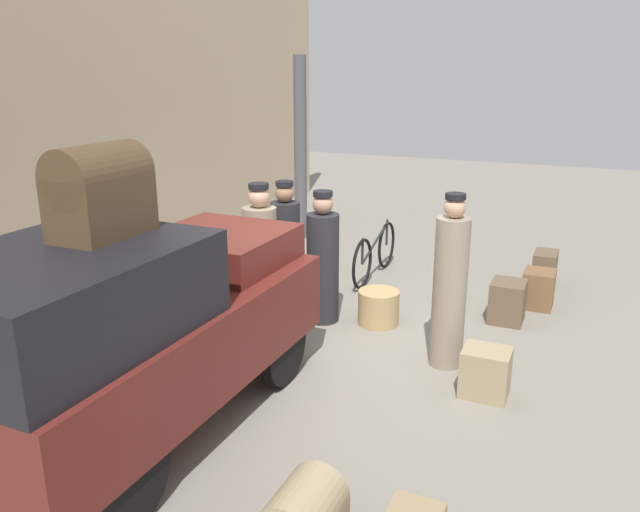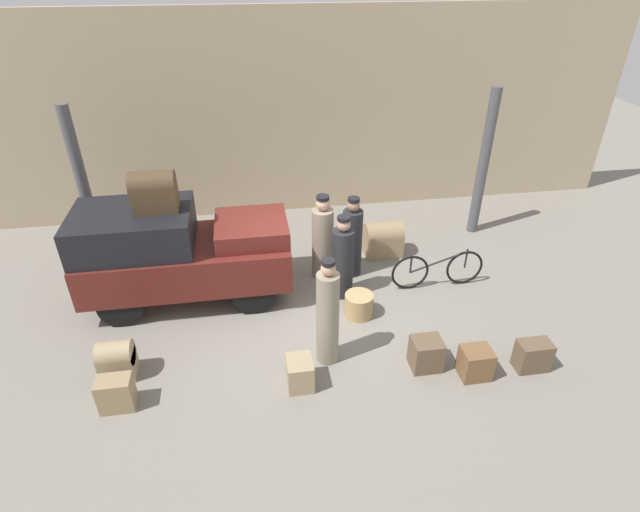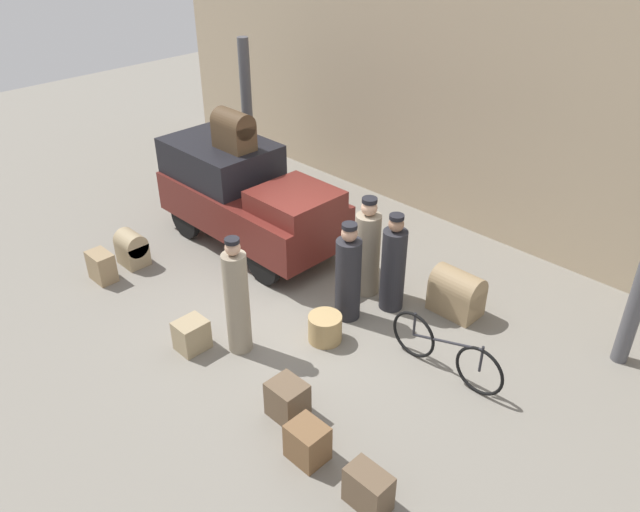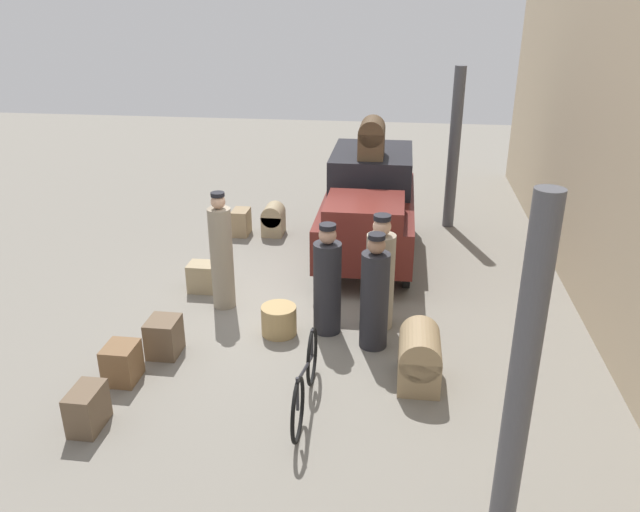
% 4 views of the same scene
% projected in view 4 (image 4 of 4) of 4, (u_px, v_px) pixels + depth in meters
% --- Properties ---
extents(ground_plane, '(30.00, 30.00, 0.00)m').
position_uv_depth(ground_plane, '(309.00, 308.00, 9.41)').
color(ground_plane, gray).
extents(station_building_facade, '(16.00, 0.15, 4.50)m').
position_uv_depth(station_building_facade, '(619.00, 173.00, 8.04)').
color(station_building_facade, tan).
rests_on(station_building_facade, ground).
extents(canopy_pillar_left, '(0.22, 0.22, 3.15)m').
position_uv_depth(canopy_pillar_left, '(454.00, 149.00, 12.14)').
color(canopy_pillar_left, '#4C4C51').
rests_on(canopy_pillar_left, ground).
extents(canopy_pillar_right, '(0.22, 0.22, 3.15)m').
position_uv_depth(canopy_pillar_right, '(522.00, 383.00, 4.86)').
color(canopy_pillar_right, '#4C4C51').
rests_on(canopy_pillar_right, ground).
extents(truck, '(3.54, 1.55, 1.76)m').
position_uv_depth(truck, '(369.00, 204.00, 10.95)').
color(truck, black).
rests_on(truck, ground).
extents(bicycle, '(1.76, 0.04, 0.75)m').
position_uv_depth(bicycle, '(305.00, 381.00, 7.01)').
color(bicycle, black).
rests_on(bicycle, ground).
extents(wicker_basket, '(0.49, 0.49, 0.41)m').
position_uv_depth(wicker_basket, '(279.00, 320.00, 8.63)').
color(wicker_basket, tan).
rests_on(wicker_basket, ground).
extents(conductor_in_dark_uniform, '(0.37, 0.37, 1.61)m').
position_uv_depth(conductor_in_dark_uniform, '(375.00, 297.00, 8.13)').
color(conductor_in_dark_uniform, '#232328').
rests_on(conductor_in_dark_uniform, ground).
extents(porter_lifting_near_truck, '(0.38, 0.38, 1.59)m').
position_uv_depth(porter_lifting_near_truck, '(327.00, 284.00, 8.51)').
color(porter_lifting_near_truck, '#232328').
rests_on(porter_lifting_near_truck, ground).
extents(porter_with_bicycle, '(0.34, 0.34, 1.79)m').
position_uv_depth(porter_with_bicycle, '(222.00, 255.00, 9.17)').
color(porter_with_bicycle, gray).
rests_on(porter_with_bicycle, ground).
extents(porter_carrying_trunk, '(0.40, 0.40, 1.67)m').
position_uv_depth(porter_carrying_trunk, '(380.00, 277.00, 8.63)').
color(porter_carrying_trunk, gray).
rests_on(porter_carrying_trunk, ground).
extents(trunk_umber_medium, '(0.49, 0.31, 0.48)m').
position_uv_depth(trunk_umber_medium, '(87.00, 409.00, 6.74)').
color(trunk_umber_medium, brown).
rests_on(trunk_umber_medium, ground).
extents(suitcase_small_leather, '(0.37, 0.43, 0.46)m').
position_uv_depth(suitcase_small_leather, '(203.00, 277.00, 9.90)').
color(suitcase_small_leather, '#9E8966').
rests_on(suitcase_small_leather, ground).
extents(trunk_wicker_pale, '(0.49, 0.40, 0.62)m').
position_uv_depth(trunk_wicker_pale, '(273.00, 219.00, 12.19)').
color(trunk_wicker_pale, '#9E8966').
rests_on(trunk_wicker_pale, ground).
extents(suitcase_black_upright, '(0.45, 0.39, 0.50)m').
position_uv_depth(suitcase_black_upright, '(164.00, 337.00, 8.13)').
color(suitcase_black_upright, brown).
rests_on(suitcase_black_upright, ground).
extents(trunk_barrel_dark, '(0.75, 0.50, 0.72)m').
position_uv_depth(trunk_barrel_dark, '(419.00, 357.00, 7.49)').
color(trunk_barrel_dark, '#937A56').
rests_on(trunk_barrel_dark, ground).
extents(trunk_large_brown, '(0.43, 0.37, 0.48)m').
position_uv_depth(trunk_large_brown, '(122.00, 363.00, 7.57)').
color(trunk_large_brown, brown).
rests_on(trunk_large_brown, ground).
extents(suitcase_tan_flat, '(0.46, 0.31, 0.50)m').
position_uv_depth(suitcase_tan_flat, '(241.00, 222.00, 12.20)').
color(suitcase_tan_flat, '#937A56').
rests_on(suitcase_tan_flat, ground).
extents(trunk_on_truck_roof, '(0.71, 0.44, 0.67)m').
position_uv_depth(trunk_on_truck_roof, '(372.00, 138.00, 10.71)').
color(trunk_on_truck_roof, '#4C3823').
rests_on(trunk_on_truck_roof, truck).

